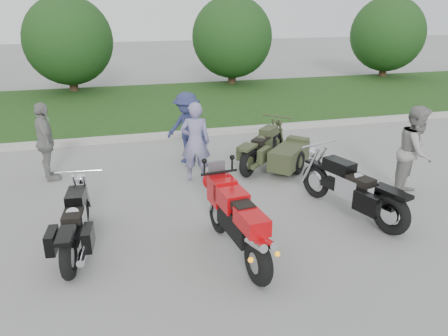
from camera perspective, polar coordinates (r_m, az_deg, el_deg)
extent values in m
plane|color=gray|center=(7.31, 0.26, -9.28)|extent=(80.00, 80.00, 0.00)
cube|color=#B1AEA7|center=(12.73, -6.95, 4.28)|extent=(60.00, 0.30, 0.15)
cube|color=#33521C|center=(16.72, -9.11, 8.15)|extent=(60.00, 8.00, 0.14)
cylinder|color=#3F2B1C|center=(19.87, -19.11, 10.83)|extent=(0.36, 0.36, 1.20)
sphere|color=#173C15|center=(19.69, -19.67, 15.40)|extent=(3.60, 3.60, 3.60)
cylinder|color=#3F2B1C|center=(20.63, 1.04, 12.27)|extent=(0.36, 0.36, 1.20)
sphere|color=#173C15|center=(20.45, 1.07, 16.71)|extent=(3.60, 3.60, 3.60)
cylinder|color=#3F2B1C|center=(24.09, 20.09, 12.29)|extent=(0.36, 0.36, 1.20)
sphere|color=#173C15|center=(23.94, 20.58, 16.06)|extent=(3.60, 3.60, 3.60)
torus|color=black|center=(6.12, 4.51, -12.18)|extent=(0.28, 0.69, 0.67)
torus|color=black|center=(7.38, -0.78, -6.08)|extent=(0.20, 0.66, 0.65)
cube|color=black|center=(6.56, 1.80, -7.06)|extent=(0.41, 1.00, 0.38)
cube|color=#BB070B|center=(6.64, 0.99, -3.89)|extent=(0.43, 0.63, 0.28)
cube|color=#BB070B|center=(6.06, 3.64, -6.97)|extent=(0.39, 0.63, 0.24)
cube|color=black|center=(6.30, 2.34, -4.91)|extent=(0.32, 0.41, 0.11)
cube|color=#BB070B|center=(7.00, -0.25, -2.93)|extent=(0.41, 0.47, 0.43)
cylinder|color=silver|center=(5.87, 4.18, -9.88)|extent=(0.17, 0.51, 0.24)
cylinder|color=silver|center=(5.93, 5.52, -9.59)|extent=(0.17, 0.51, 0.24)
torus|color=black|center=(6.60, -19.65, -10.92)|extent=(0.23, 0.67, 0.66)
torus|color=black|center=(7.99, -17.90, -5.09)|extent=(0.17, 0.63, 0.62)
cube|color=black|center=(7.24, -18.76, -7.12)|extent=(0.32, 1.17, 0.14)
cube|color=silver|center=(7.21, -18.84, -6.58)|extent=(0.33, 0.46, 0.34)
cube|color=black|center=(7.35, -18.76, -3.68)|extent=(0.32, 0.55, 0.21)
cube|color=black|center=(7.01, -19.16, -5.85)|extent=(0.32, 0.51, 0.12)
cube|color=black|center=(6.43, -20.03, -8.27)|extent=(0.26, 0.55, 0.06)
cylinder|color=silver|center=(6.98, -17.60, -9.33)|extent=(0.20, 1.07, 0.10)
torus|color=black|center=(7.81, 20.97, -5.65)|extent=(0.40, 0.75, 0.73)
torus|color=black|center=(8.85, 11.88, -1.69)|extent=(0.33, 0.69, 0.69)
cube|color=black|center=(8.26, 16.20, -2.95)|extent=(0.62, 1.30, 0.15)
cube|color=silver|center=(8.23, 16.26, -2.40)|extent=(0.45, 0.56, 0.38)
cube|color=black|center=(8.32, 14.82, 0.22)|extent=(0.47, 0.65, 0.24)
cube|color=black|center=(8.06, 17.24, -1.51)|extent=(0.45, 0.60, 0.13)
cube|color=black|center=(7.66, 21.34, -3.06)|extent=(0.40, 0.63, 0.06)
cylinder|color=silver|center=(8.25, 18.93, -4.45)|extent=(0.46, 1.16, 0.11)
torus|color=black|center=(9.69, 3.15, 0.70)|extent=(0.59, 0.60, 0.67)
torus|color=black|center=(11.11, 6.82, 3.13)|extent=(0.52, 0.54, 0.63)
cube|color=black|center=(10.37, 5.12, 2.46)|extent=(0.98, 1.00, 0.14)
cube|color=#373E24|center=(10.34, 5.14, 2.88)|extent=(0.52, 0.52, 0.35)
cube|color=#373E24|center=(10.52, 5.84, 4.74)|extent=(0.58, 0.58, 0.22)
cube|color=black|center=(10.16, 4.83, 3.60)|extent=(0.54, 0.55, 0.12)
cube|color=#373E24|center=(9.58, 3.19, 2.69)|extent=(0.53, 0.54, 0.06)
cylinder|color=#373E24|center=(10.04, 5.22, 1.02)|extent=(0.82, 0.85, 0.10)
cube|color=#373E24|center=(10.04, 8.49, 1.58)|extent=(1.28, 1.30, 0.44)
torus|color=black|center=(10.01, 9.77, 0.71)|extent=(0.47, 0.48, 0.55)
imported|color=#7D78A4|center=(9.36, -3.77, 3.41)|extent=(0.71, 0.54, 1.74)
imported|color=gray|center=(9.40, 23.70, 2.00)|extent=(1.13, 1.10, 1.83)
imported|color=navy|center=(10.45, -4.83, 5.20)|extent=(1.23, 1.25, 1.73)
imported|color=gray|center=(10.11, -22.28, 3.14)|extent=(0.66, 1.08, 1.72)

